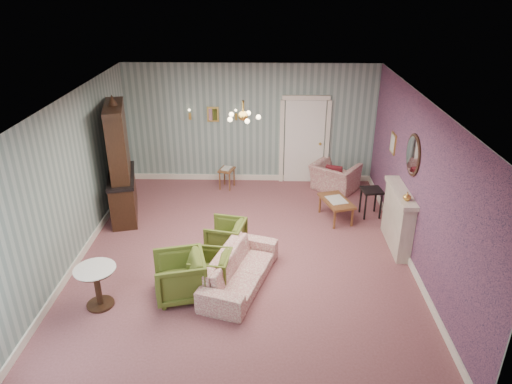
{
  "coord_description": "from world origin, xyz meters",
  "views": [
    {
      "loc": [
        0.39,
        -7.44,
        4.76
      ],
      "look_at": [
        0.2,
        0.4,
        1.1
      ],
      "focal_mm": 33.07,
      "sensor_mm": 36.0,
      "label": 1
    }
  ],
  "objects_px": {
    "wingback_chair": "(335,173)",
    "coffee_table": "(336,209)",
    "pedestal_table": "(98,287)",
    "fireplace": "(398,219)",
    "olive_chair_c": "(226,235)",
    "dresser": "(119,159)",
    "olive_chair_b": "(210,268)",
    "sofa_chintz": "(240,264)",
    "side_table_black": "(370,203)",
    "olive_chair_a": "(180,275)"
  },
  "relations": [
    {
      "from": "sofa_chintz",
      "to": "coffee_table",
      "type": "bearing_deg",
      "value": -21.49
    },
    {
      "from": "olive_chair_c",
      "to": "dresser",
      "type": "xyz_separation_m",
      "value": [
        -2.29,
        1.4,
        0.94
      ]
    },
    {
      "from": "olive_chair_c",
      "to": "wingback_chair",
      "type": "relative_size",
      "value": 0.67
    },
    {
      "from": "wingback_chair",
      "to": "dresser",
      "type": "distance_m",
      "value": 4.96
    },
    {
      "from": "sofa_chintz",
      "to": "fireplace",
      "type": "xyz_separation_m",
      "value": [
        2.9,
        1.3,
        0.2
      ]
    },
    {
      "from": "olive_chair_a",
      "to": "olive_chair_b",
      "type": "bearing_deg",
      "value": 110.11
    },
    {
      "from": "olive_chair_a",
      "to": "sofa_chintz",
      "type": "distance_m",
      "value": 1.0
    },
    {
      "from": "olive_chair_a",
      "to": "wingback_chair",
      "type": "bearing_deg",
      "value": 130.06
    },
    {
      "from": "dresser",
      "to": "pedestal_table",
      "type": "xyz_separation_m",
      "value": [
        0.44,
        -3.06,
        -0.93
      ]
    },
    {
      "from": "wingback_chair",
      "to": "fireplace",
      "type": "xyz_separation_m",
      "value": [
        0.84,
        -2.56,
        0.14
      ]
    },
    {
      "from": "pedestal_table",
      "to": "fireplace",
      "type": "bearing_deg",
      "value": 20.81
    },
    {
      "from": "fireplace",
      "to": "pedestal_table",
      "type": "height_order",
      "value": "fireplace"
    },
    {
      "from": "side_table_black",
      "to": "pedestal_table",
      "type": "height_order",
      "value": "pedestal_table"
    },
    {
      "from": "sofa_chintz",
      "to": "olive_chair_a",
      "type": "bearing_deg",
      "value": 127.42
    },
    {
      "from": "side_table_black",
      "to": "dresser",
      "type": "bearing_deg",
      "value": -179.16
    },
    {
      "from": "sofa_chintz",
      "to": "fireplace",
      "type": "distance_m",
      "value": 3.18
    },
    {
      "from": "olive_chair_a",
      "to": "olive_chair_c",
      "type": "xyz_separation_m",
      "value": [
        0.62,
        1.37,
        -0.06
      ]
    },
    {
      "from": "pedestal_table",
      "to": "side_table_black",
      "type": "bearing_deg",
      "value": 33.06
    },
    {
      "from": "olive_chair_b",
      "to": "coffee_table",
      "type": "relative_size",
      "value": 0.74
    },
    {
      "from": "olive_chair_c",
      "to": "coffee_table",
      "type": "xyz_separation_m",
      "value": [
        2.21,
        1.31,
        -0.11
      ]
    },
    {
      "from": "coffee_table",
      "to": "pedestal_table",
      "type": "relative_size",
      "value": 1.28
    },
    {
      "from": "olive_chair_b",
      "to": "sofa_chintz",
      "type": "distance_m",
      "value": 0.49
    },
    {
      "from": "coffee_table",
      "to": "side_table_black",
      "type": "distance_m",
      "value": 0.78
    },
    {
      "from": "side_table_black",
      "to": "olive_chair_b",
      "type": "bearing_deg",
      "value": -140.98
    },
    {
      "from": "wingback_chair",
      "to": "side_table_black",
      "type": "bearing_deg",
      "value": 149.18
    },
    {
      "from": "olive_chair_c",
      "to": "olive_chair_a",
      "type": "bearing_deg",
      "value": -12.15
    },
    {
      "from": "fireplace",
      "to": "olive_chair_c",
      "type": "bearing_deg",
      "value": -175.22
    },
    {
      "from": "olive_chair_c",
      "to": "fireplace",
      "type": "xyz_separation_m",
      "value": [
        3.22,
        0.27,
        0.24
      ]
    },
    {
      "from": "fireplace",
      "to": "pedestal_table",
      "type": "relative_size",
      "value": 2.01
    },
    {
      "from": "olive_chair_a",
      "to": "olive_chair_c",
      "type": "distance_m",
      "value": 1.51
    },
    {
      "from": "sofa_chintz",
      "to": "fireplace",
      "type": "height_order",
      "value": "fireplace"
    },
    {
      "from": "wingback_chair",
      "to": "coffee_table",
      "type": "xyz_separation_m",
      "value": [
        -0.17,
        -1.52,
        -0.21
      ]
    },
    {
      "from": "olive_chair_c",
      "to": "coffee_table",
      "type": "distance_m",
      "value": 2.58
    },
    {
      "from": "olive_chair_a",
      "to": "olive_chair_c",
      "type": "bearing_deg",
      "value": 141.23
    },
    {
      "from": "dresser",
      "to": "olive_chair_b",
      "type": "bearing_deg",
      "value": -63.7
    },
    {
      "from": "coffee_table",
      "to": "pedestal_table",
      "type": "height_order",
      "value": "pedestal_table"
    },
    {
      "from": "olive_chair_c",
      "to": "coffee_table",
      "type": "bearing_deg",
      "value": 132.9
    },
    {
      "from": "wingback_chair",
      "to": "pedestal_table",
      "type": "distance_m",
      "value": 6.16
    },
    {
      "from": "fireplace",
      "to": "pedestal_table",
      "type": "bearing_deg",
      "value": -159.19
    },
    {
      "from": "wingback_chair",
      "to": "sofa_chintz",
      "type": "bearing_deg",
      "value": 97.42
    },
    {
      "from": "olive_chair_b",
      "to": "sofa_chintz",
      "type": "xyz_separation_m",
      "value": [
        0.49,
        0.03,
        0.05
      ]
    },
    {
      "from": "olive_chair_b",
      "to": "olive_chair_c",
      "type": "height_order",
      "value": "olive_chair_c"
    },
    {
      "from": "fireplace",
      "to": "dresser",
      "type": "bearing_deg",
      "value": 168.36
    },
    {
      "from": "pedestal_table",
      "to": "sofa_chintz",
      "type": "bearing_deg",
      "value": 16.08
    },
    {
      "from": "side_table_black",
      "to": "olive_chair_a",
      "type": "bearing_deg",
      "value": -141.53
    },
    {
      "from": "fireplace",
      "to": "coffee_table",
      "type": "xyz_separation_m",
      "value": [
        -1.0,
        1.04,
        -0.35
      ]
    },
    {
      "from": "olive_chair_b",
      "to": "fireplace",
      "type": "relative_size",
      "value": 0.47
    },
    {
      "from": "side_table_black",
      "to": "pedestal_table",
      "type": "bearing_deg",
      "value": -146.94
    },
    {
      "from": "olive_chair_b",
      "to": "dresser",
      "type": "height_order",
      "value": "dresser"
    },
    {
      "from": "olive_chair_c",
      "to": "wingback_chair",
      "type": "xyz_separation_m",
      "value": [
        2.38,
        2.83,
        0.1
      ]
    }
  ]
}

